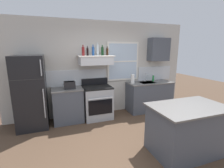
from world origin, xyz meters
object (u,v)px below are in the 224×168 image
(bottle_blue_liqueur, at_px, (93,51))
(bottle_clear_tall, at_px, (98,50))
(bottle_dark_green_wine, at_px, (102,51))
(bottle_brown_stout, at_px, (107,52))
(paper_towel_roll, at_px, (133,79))
(bottle_red_label_wine, at_px, (83,51))
(dish_soap_bottle, at_px, (153,78))
(refrigerator, at_px, (31,93))
(toaster, at_px, (70,85))
(bottle_balsamic_dark, at_px, (88,52))
(kitchen_island, at_px, (187,129))
(stove_range, at_px, (97,102))

(bottle_blue_liqueur, xyz_separation_m, bottle_clear_tall, (0.13, 0.05, 0.02))
(bottle_dark_green_wine, xyz_separation_m, bottle_brown_stout, (0.15, 0.02, -0.02))
(bottle_clear_tall, relative_size, paper_towel_roll, 1.26)
(bottle_red_label_wine, height_order, bottle_brown_stout, bottle_red_label_wine)
(paper_towel_roll, distance_m, dish_soap_bottle, 0.79)
(bottle_brown_stout, height_order, dish_soap_bottle, bottle_brown_stout)
(bottle_clear_tall, bearing_deg, bottle_red_label_wine, -169.36)
(refrigerator, relative_size, bottle_dark_green_wine, 6.41)
(toaster, relative_size, bottle_clear_tall, 0.87)
(bottle_balsamic_dark, distance_m, kitchen_island, 2.96)
(stove_range, bearing_deg, bottle_balsamic_dark, 149.58)
(bottle_brown_stout, bearing_deg, dish_soap_bottle, -0.21)
(toaster, bearing_deg, bottle_red_label_wine, 10.03)
(refrigerator, xyz_separation_m, bottle_blue_liqueur, (1.58, 0.10, 0.98))
(toaster, distance_m, bottle_balsamic_dark, 1.00)
(bottle_blue_liqueur, relative_size, bottle_dark_green_wine, 1.03)
(bottle_red_label_wine, relative_size, bottle_blue_liqueur, 0.98)
(bottle_balsamic_dark, bearing_deg, bottle_blue_liqueur, -17.57)
(toaster, xyz_separation_m, bottle_blue_liqueur, (0.66, 0.10, 0.86))
(bottle_blue_liqueur, bearing_deg, bottle_balsamic_dark, 162.43)
(bottle_blue_liqueur, xyz_separation_m, bottle_brown_stout, (0.41, 0.06, -0.02))
(kitchen_island, bearing_deg, paper_towel_roll, 92.36)
(bottle_blue_liqueur, distance_m, paper_towel_roll, 1.43)
(bottle_dark_green_wine, bearing_deg, bottle_brown_stout, 7.58)
(bottle_clear_tall, bearing_deg, refrigerator, -174.94)
(paper_towel_roll, bearing_deg, stove_range, -178.06)
(bottle_blue_liqueur, relative_size, paper_towel_roll, 1.05)
(toaster, bearing_deg, bottle_blue_liqueur, 8.27)
(kitchen_island, bearing_deg, refrigerator, 144.09)
(bottle_brown_stout, relative_size, dish_soap_bottle, 1.34)
(paper_towel_roll, bearing_deg, bottle_clear_tall, 174.97)
(bottle_blue_liqueur, bearing_deg, refrigerator, -176.29)
(bottle_brown_stout, bearing_deg, bottle_clear_tall, -177.09)
(toaster, xyz_separation_m, bottle_dark_green_wine, (0.93, 0.14, 0.85))
(bottle_clear_tall, height_order, paper_towel_roll, bottle_clear_tall)
(toaster, bearing_deg, kitchen_island, -46.98)
(bottle_dark_green_wine, bearing_deg, kitchen_island, -65.76)
(bottle_dark_green_wine, relative_size, bottle_brown_stout, 1.15)
(stove_range, distance_m, bottle_balsamic_dark, 1.40)
(bottle_red_label_wine, relative_size, bottle_brown_stout, 1.15)
(toaster, distance_m, stove_range, 0.91)
(refrigerator, height_order, toaster, refrigerator)
(stove_range, xyz_separation_m, bottle_blue_liqueur, (-0.07, 0.08, 1.40))
(kitchen_island, bearing_deg, bottle_balsamic_dark, 122.46)
(stove_range, height_order, bottle_dark_green_wine, bottle_dark_green_wine)
(refrigerator, xyz_separation_m, paper_towel_roll, (2.75, 0.06, 0.16))
(bottle_clear_tall, height_order, bottle_brown_stout, bottle_clear_tall)
(dish_soap_bottle, bearing_deg, bottle_red_label_wine, -177.82)
(toaster, relative_size, dish_soap_bottle, 1.65)
(toaster, xyz_separation_m, bottle_red_label_wine, (0.39, 0.07, 0.85))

